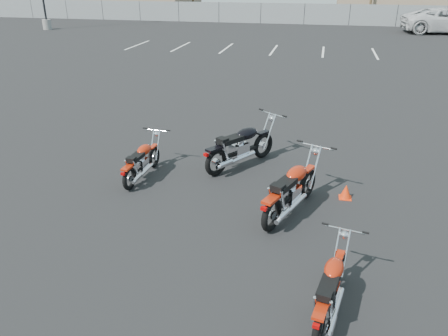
% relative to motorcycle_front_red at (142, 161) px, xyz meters
% --- Properties ---
extents(ground, '(120.00, 120.00, 0.00)m').
position_rel_motorcycle_front_red_xyz_m(ground, '(1.85, -1.06, -0.42)').
color(ground, black).
rests_on(ground, ground).
extents(motorcycle_front_red, '(0.72, 1.87, 0.92)m').
position_rel_motorcycle_front_red_xyz_m(motorcycle_front_red, '(0.00, 0.00, 0.00)').
color(motorcycle_front_red, black).
rests_on(motorcycle_front_red, ground).
extents(motorcycle_second_black, '(1.73, 2.19, 1.16)m').
position_rel_motorcycle_front_red_xyz_m(motorcycle_second_black, '(2.12, 1.15, 0.11)').
color(motorcycle_second_black, black).
rests_on(motorcycle_second_black, ground).
extents(motorcycle_third_red, '(1.30, 2.27, 1.13)m').
position_rel_motorcycle_front_red_xyz_m(motorcycle_third_red, '(3.51, -0.90, 0.10)').
color(motorcycle_third_red, black).
rests_on(motorcycle_third_red, ground).
extents(motorcycle_rear_red, '(0.76, 1.82, 0.90)m').
position_rel_motorcycle_front_red_xyz_m(motorcycle_rear_red, '(4.27, -3.58, -0.01)').
color(motorcycle_rear_red, black).
rests_on(motorcycle_rear_red, ground).
extents(training_cone_near, '(0.26, 0.26, 0.31)m').
position_rel_motorcycle_front_red_xyz_m(training_cone_near, '(4.61, -0.01, -0.26)').
color(training_cone_near, '#F1340C').
rests_on(training_cone_near, ground).
extents(chainlink_fence, '(80.06, 0.06, 1.80)m').
position_rel_motorcycle_front_red_xyz_m(chainlink_fence, '(1.85, 33.94, 0.48)').
color(chainlink_fence, slate).
rests_on(chainlink_fence, ground).
extents(parking_line_stripes, '(15.12, 4.00, 0.01)m').
position_rel_motorcycle_front_red_xyz_m(parking_line_stripes, '(-0.65, 18.94, -0.41)').
color(parking_line_stripes, silver).
rests_on(parking_line_stripes, ground).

